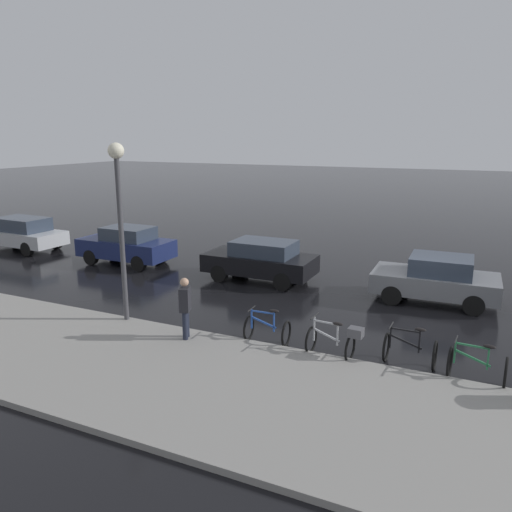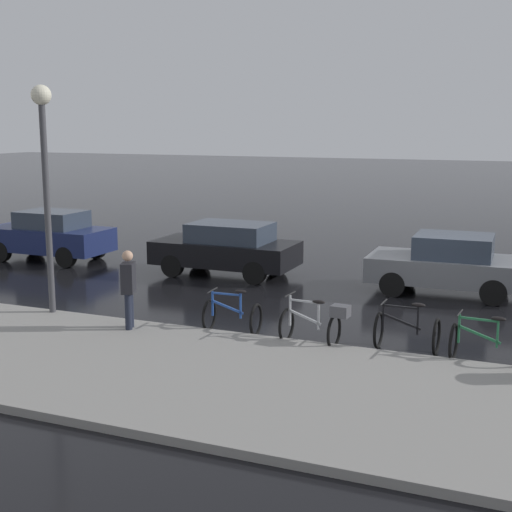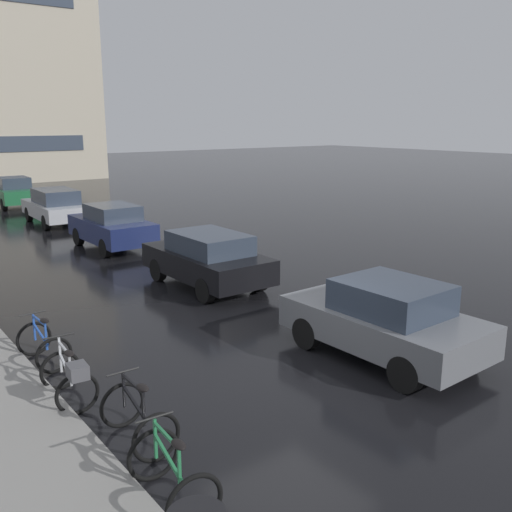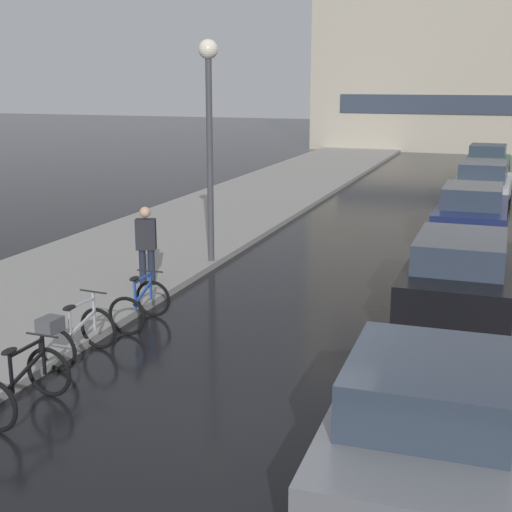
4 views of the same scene
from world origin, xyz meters
TOP-DOWN VIEW (x-y plane):
  - ground_plane at (0.00, 0.00)m, footprint 140.00×140.00m
  - bicycle_nearest at (-3.36, -1.81)m, footprint 0.79×1.22m
  - bicycle_second at (-3.10, -0.37)m, footprint 0.73×1.17m
  - bicycle_third at (-3.47, 1.30)m, footprint 0.77×1.36m
  - bicycle_farthest at (-3.32, 3.18)m, footprint 0.73×1.13m
  - car_grey at (2.01, -0.43)m, footprint 2.02×3.92m
  - car_black at (1.91, 5.73)m, footprint 1.91×4.07m
  - car_navy at (1.78, 11.84)m, footprint 1.80×3.96m
  - car_silver at (1.81, 18.04)m, footprint 1.94×4.42m
  - pedestrian at (-4.20, 5.10)m, footprint 0.46×0.36m
  - streetlamp at (-3.75, 7.39)m, footprint 0.43×0.43m

SIDE VIEW (x-z plane):
  - ground_plane at x=0.00m, z-range 0.00..0.00m
  - bicycle_farthest at x=-3.32m, z-range -0.09..0.86m
  - bicycle_nearest at x=-3.36m, z-range -0.07..0.86m
  - bicycle_second at x=-3.10m, z-range -0.09..0.88m
  - bicycle_third at x=-3.47m, z-range -0.02..0.98m
  - car_grey at x=2.01m, z-range 0.01..1.53m
  - car_black at x=1.91m, z-range 0.03..1.53m
  - car_silver at x=1.81m, z-range 0.02..1.56m
  - car_navy at x=1.78m, z-range 0.01..1.59m
  - pedestrian at x=-4.20m, z-range 0.11..1.88m
  - streetlamp at x=-3.75m, z-range 0.98..6.07m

